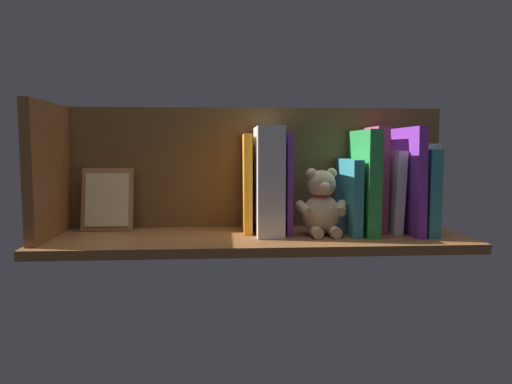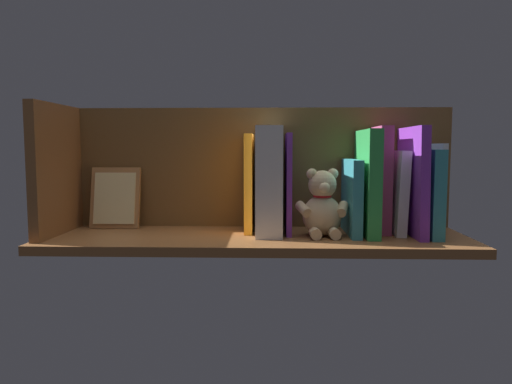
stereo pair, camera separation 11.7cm
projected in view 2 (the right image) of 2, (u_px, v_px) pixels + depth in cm
name	position (u px, v px, depth cm)	size (l,w,h in cm)	color
ground_plane	(256.00, 239.00, 118.11)	(103.24, 31.19, 2.20)	brown
shelf_back_panel	(258.00, 168.00, 129.79)	(103.24, 1.50, 32.23)	brown
shelf_side_divider	(56.00, 170.00, 118.15)	(2.40, 25.19, 32.23)	brown
book_0	(434.00, 188.00, 120.61)	(1.29, 14.04, 22.57)	silver
book_1	(426.00, 192.00, 117.71)	(2.91, 20.22, 21.10)	teal
book_2	(412.00, 181.00, 117.37)	(2.20, 20.62, 26.59)	purple
book_3	(396.00, 192.00, 120.27)	(2.40, 15.55, 20.82)	silver
book_4	(381.00, 180.00, 121.28)	(3.04, 13.19, 26.85)	#B23F72
book_5	(367.00, 182.00, 118.14)	(3.18, 19.86, 25.90)	green
book_6	(351.00, 197.00, 119.03)	(2.44, 19.01, 18.63)	teal
teddy_bear	(322.00, 206.00, 115.88)	(13.39, 10.90, 16.53)	#D1B284
book_7	(288.00, 183.00, 120.94)	(1.31, 15.61, 25.10)	purple
dictionary_thick_white	(269.00, 180.00, 119.38)	(6.47, 18.73, 26.69)	silver
book_8	(249.00, 183.00, 122.37)	(2.02, 13.41, 24.97)	orange
picture_frame_leaning	(115.00, 198.00, 128.02)	(13.15, 4.66, 16.35)	#9E6B3D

